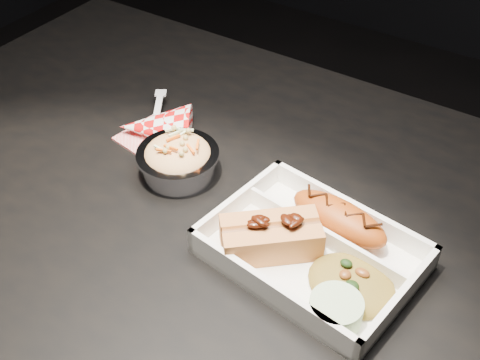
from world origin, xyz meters
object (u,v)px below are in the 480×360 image
(dining_table, at_px, (219,248))
(napkin_fork, at_px, (155,127))
(hotdog, at_px, (271,235))
(fried_pastry, at_px, (339,218))
(food_tray, at_px, (312,253))
(foil_coleslaw_cup, at_px, (178,158))

(dining_table, distance_m, napkin_fork, 0.21)
(dining_table, relative_size, hotdog, 9.27)
(dining_table, height_order, fried_pastry, fried_pastry)
(food_tray, height_order, foil_coleslaw_cup, foil_coleslaw_cup)
(napkin_fork, bearing_deg, hotdog, 34.83)
(food_tray, height_order, fried_pastry, fried_pastry)
(foil_coleslaw_cup, bearing_deg, napkin_fork, 148.68)
(hotdog, bearing_deg, dining_table, 118.76)
(dining_table, relative_size, napkin_fork, 7.51)
(napkin_fork, bearing_deg, foil_coleslaw_cup, 25.55)
(napkin_fork, bearing_deg, dining_table, 33.47)
(dining_table, bearing_deg, foil_coleslaw_cup, 165.98)
(foil_coleslaw_cup, xyz_separation_m, napkin_fork, (-0.09, 0.05, -0.01))
(dining_table, xyz_separation_m, food_tray, (0.16, -0.02, 0.10))
(hotdog, xyz_separation_m, foil_coleslaw_cup, (-0.19, 0.06, -0.00))
(dining_table, height_order, food_tray, food_tray)
(hotdog, height_order, foil_coleslaw_cup, same)
(food_tray, distance_m, fried_pastry, 0.06)
(fried_pastry, bearing_deg, napkin_fork, 173.75)
(food_tray, bearing_deg, napkin_fork, 171.97)
(fried_pastry, xyz_separation_m, napkin_fork, (-0.33, 0.04, -0.01))
(food_tray, distance_m, hotdog, 0.06)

